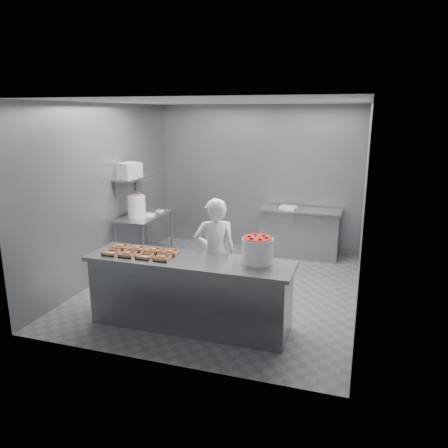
{
  "coord_description": "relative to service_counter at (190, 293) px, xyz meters",
  "views": [
    {
      "loc": [
        1.97,
        -6.07,
        2.66
      ],
      "look_at": [
        0.08,
        -0.2,
        1.07
      ],
      "focal_mm": 35.0,
      "sensor_mm": 36.0,
      "label": 1
    }
  ],
  "objects": [
    {
      "name": "floor",
      "position": [
        0.0,
        1.35,
        -0.45
      ],
      "size": [
        4.5,
        4.5,
        0.0
      ],
      "primitive_type": "plane",
      "color": "#4C4C51",
      "rests_on": "ground"
    },
    {
      "name": "ceiling",
      "position": [
        0.0,
        1.35,
        2.35
      ],
      "size": [
        4.5,
        4.5,
        0.0
      ],
      "primitive_type": "plane",
      "rotation": [
        3.14,
        0.0,
        0.0
      ],
      "color": "white",
      "rests_on": "wall_back"
    },
    {
      "name": "wall_back",
      "position": [
        0.0,
        3.6,
        0.95
      ],
      "size": [
        4.0,
        0.04,
        2.8
      ],
      "primitive_type": "cube",
      "color": "slate",
      "rests_on": "ground"
    },
    {
      "name": "wall_left",
      "position": [
        -2.0,
        1.35,
        0.95
      ],
      "size": [
        0.04,
        4.5,
        2.8
      ],
      "primitive_type": "cube",
      "color": "slate",
      "rests_on": "ground"
    },
    {
      "name": "wall_right",
      "position": [
        2.0,
        1.35,
        0.95
      ],
      "size": [
        0.04,
        4.5,
        2.8
      ],
      "primitive_type": "cube",
      "color": "slate",
      "rests_on": "ground"
    },
    {
      "name": "service_counter",
      "position": [
        0.0,
        0.0,
        0.0
      ],
      "size": [
        2.6,
        0.7,
        0.9
      ],
      "color": "slate",
      "rests_on": "ground"
    },
    {
      "name": "prep_table",
      "position": [
        -1.65,
        1.95,
        0.14
      ],
      "size": [
        0.6,
        1.2,
        0.9
      ],
      "color": "slate",
      "rests_on": "ground"
    },
    {
      "name": "back_counter",
      "position": [
        0.9,
        3.25,
        -0.0
      ],
      "size": [
        1.5,
        0.6,
        0.9
      ],
      "color": "slate",
      "rests_on": "ground"
    },
    {
      "name": "wall_shelf",
      "position": [
        -1.82,
        1.95,
        1.1
      ],
      "size": [
        0.35,
        0.9,
        0.03
      ],
      "primitive_type": "cube",
      "color": "slate",
      "rests_on": "wall_left"
    },
    {
      "name": "tray_0",
      "position": [
        -1.02,
        -0.12,
        0.47
      ],
      "size": [
        0.19,
        0.18,
        0.04
      ],
      "color": "tan",
      "rests_on": "service_counter"
    },
    {
      "name": "tray_1",
      "position": [
        -0.79,
        -0.12,
        0.47
      ],
      "size": [
        0.19,
        0.18,
        0.06
      ],
      "color": "tan",
      "rests_on": "service_counter"
    },
    {
      "name": "tray_2",
      "position": [
        -0.54,
        -0.12,
        0.47
      ],
      "size": [
        0.19,
        0.18,
        0.04
      ],
      "color": "tan",
      "rests_on": "service_counter"
    },
    {
      "name": "tray_3",
      "position": [
        -0.31,
        -0.12,
        0.47
      ],
      "size": [
        0.19,
        0.18,
        0.06
      ],
      "color": "tan",
      "rests_on": "service_counter"
    },
    {
      "name": "tray_4",
      "position": [
        -1.03,
        0.12,
        0.47
      ],
      "size": [
        0.19,
        0.18,
        0.06
      ],
      "color": "tan",
      "rests_on": "service_counter"
    },
    {
      "name": "tray_5",
      "position": [
        -0.79,
        0.12,
        0.47
      ],
      "size": [
        0.19,
        0.18,
        0.06
      ],
      "color": "tan",
      "rests_on": "service_counter"
    },
    {
      "name": "tray_6",
      "position": [
        -0.55,
        0.12,
        0.47
      ],
      "size": [
        0.19,
        0.18,
        0.06
      ],
      "color": "tan",
      "rests_on": "service_counter"
    },
    {
      "name": "tray_7",
      "position": [
        -0.31,
        0.12,
        0.47
      ],
      "size": [
        0.19,
        0.18,
        0.06
      ],
      "color": "tan",
      "rests_on": "service_counter"
    },
    {
      "name": "worker",
      "position": [
        0.13,
        0.6,
        0.33
      ],
      "size": [
        0.67,
        0.58,
        1.56
      ],
      "primitive_type": "imported",
      "rotation": [
        0.0,
        0.0,
        3.58
      ],
      "color": "white",
      "rests_on": "ground"
    },
    {
      "name": "strawberry_tub",
      "position": [
        0.83,
        0.14,
        0.61
      ],
      "size": [
        0.38,
        0.38,
        0.31
      ],
      "color": "silver",
      "rests_on": "service_counter"
    },
    {
      "name": "glaze_bucket",
      "position": [
        -1.68,
        1.75,
        0.64
      ],
      "size": [
        0.31,
        0.3,
        0.46
      ],
      "color": "silver",
      "rests_on": "prep_table"
    },
    {
      "name": "bucket_lid",
      "position": [
        -1.58,
        1.93,
        0.46
      ],
      "size": [
        0.33,
        0.33,
        0.02
      ],
      "primitive_type": "cylinder",
      "rotation": [
        0.0,
        0.0,
        -0.17
      ],
      "color": "silver",
      "rests_on": "prep_table"
    },
    {
      "name": "rag",
      "position": [
        -1.51,
        2.3,
        0.46
      ],
      "size": [
        0.15,
        0.14,
        0.02
      ],
      "primitive_type": "cube",
      "rotation": [
        0.0,
        0.0,
        0.19
      ],
      "color": "#CCB28C",
      "rests_on": "prep_table"
    },
    {
      "name": "appliance",
      "position": [
        -1.82,
        1.8,
        1.24
      ],
      "size": [
        0.4,
        0.43,
        0.26
      ],
      "primitive_type": "cube",
      "rotation": [
        0.0,
        0.0,
        -0.3
      ],
      "color": "gray",
      "rests_on": "wall_shelf"
    },
    {
      "name": "paper_stack",
      "position": [
        0.68,
        3.25,
        0.47
      ],
      "size": [
        0.34,
        0.28,
        0.05
      ],
      "primitive_type": "cube",
      "rotation": [
        0.0,
        0.0,
        -0.21
      ],
      "color": "silver",
      "rests_on": "back_counter"
    }
  ]
}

